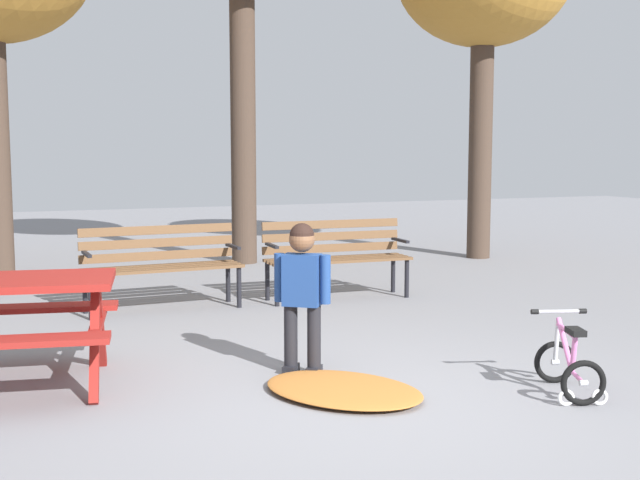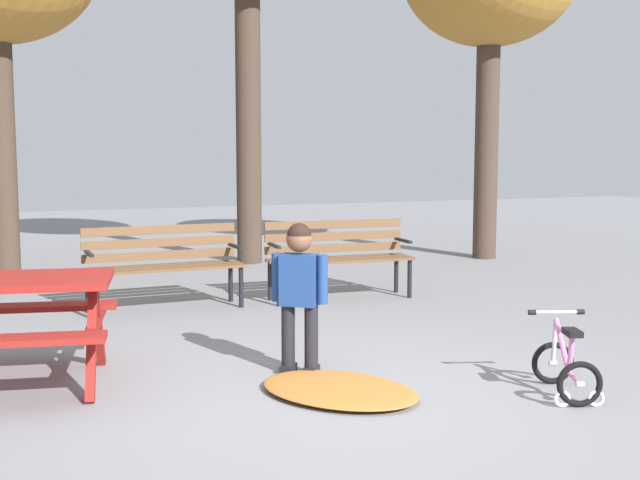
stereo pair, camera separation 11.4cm
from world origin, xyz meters
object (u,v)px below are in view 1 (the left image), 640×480
child_standing (302,285)px  kids_bicycle (569,365)px  park_bench_left (335,252)px  park_bench_far_left (161,260)px

child_standing → kids_bicycle: size_ratio=1.77×
park_bench_left → kids_bicycle: (0.02, -3.88, -0.31)m
park_bench_far_left → child_standing: child_standing is taller
park_bench_left → child_standing: 3.10m
park_bench_far_left → child_standing: bearing=-80.8°
child_standing → kids_bicycle: (1.47, -1.15, -0.46)m
park_bench_left → park_bench_far_left: bearing=177.4°
park_bench_left → kids_bicycle: size_ratio=2.59×
park_bench_far_left → kids_bicycle: park_bench_far_left is taller
park_bench_far_left → kids_bicycle: size_ratio=2.58×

